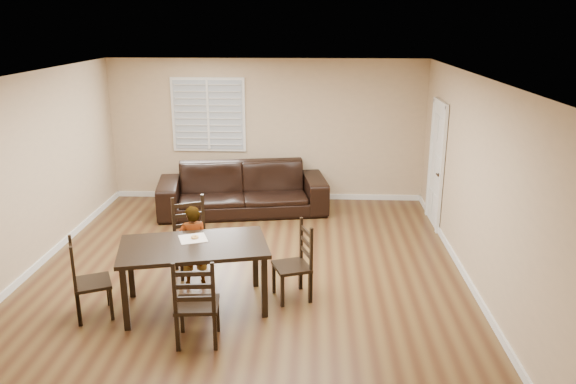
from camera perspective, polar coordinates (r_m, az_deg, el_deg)
The scene contains 11 objects.
ground at distance 7.86m, azimuth -4.22°, elevation -8.38°, with size 7.00×7.00×0.00m, color brown.
room at distance 7.44m, azimuth -4.09°, elevation 4.88°, with size 6.04×7.04×2.72m.
dining_table at distance 6.83m, azimuth -9.55°, elevation -5.97°, with size 1.91×1.35×0.81m.
chair_near at distance 7.94m, azimuth -9.86°, elevation -4.54°, with size 0.62×0.60×1.06m.
chair_far at distance 6.12m, azimuth -9.35°, elevation -11.59°, with size 0.49×0.47×1.02m.
chair_left at distance 7.04m, azimuth -20.26°, elevation -8.65°, with size 0.56×0.58×0.98m.
chair_right at distance 7.09m, azimuth 1.31°, elevation -7.30°, with size 0.54×0.56×0.99m.
child at distance 7.48m, azimuth -9.62°, elevation -5.38°, with size 0.40×0.26×1.09m, color gray.
napkin at distance 6.98m, azimuth -9.63°, elevation -4.68°, with size 0.32×0.32×0.00m, color beige.
donut at distance 6.97m, azimuth -9.46°, elevation -4.52°, with size 0.09×0.09×0.03m.
sofa at distance 10.21m, azimuth -4.63°, elevation 0.33°, with size 3.00×1.17×0.88m, color black.
Camera 1 is at (0.91, -7.04, 3.38)m, focal length 35.00 mm.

